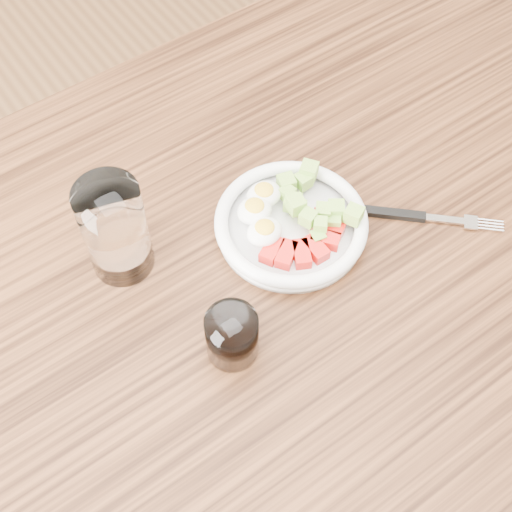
{
  "coord_description": "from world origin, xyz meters",
  "views": [
    {
      "loc": [
        -0.29,
        -0.39,
        1.56
      ],
      "look_at": [
        -0.01,
        0.01,
        0.8
      ],
      "focal_mm": 50.0,
      "sensor_mm": 36.0,
      "label": 1
    }
  ],
  "objects": [
    {
      "name": "dining_table",
      "position": [
        0.0,
        0.0,
        0.67
      ],
      "size": [
        1.5,
        0.9,
        0.77
      ],
      "color": "brown",
      "rests_on": "ground"
    },
    {
      "name": "fork",
      "position": [
        0.21,
        -0.04,
        0.77
      ],
      "size": [
        0.16,
        0.15,
        0.01
      ],
      "color": "black",
      "rests_on": "dining_table"
    },
    {
      "name": "water_glass",
      "position": [
        -0.14,
        0.12,
        0.84
      ],
      "size": [
        0.08,
        0.08,
        0.14
      ],
      "primitive_type": "cylinder",
      "color": "white",
      "rests_on": "dining_table"
    },
    {
      "name": "bowl",
      "position": [
        0.06,
        0.03,
        0.79
      ],
      "size": [
        0.21,
        0.21,
        0.05
      ],
      "color": "white",
      "rests_on": "dining_table"
    },
    {
      "name": "ground",
      "position": [
        0.0,
        0.0,
        0.0
      ],
      "size": [
        4.0,
        4.0,
        0.0
      ],
      "primitive_type": "plane",
      "color": "brown",
      "rests_on": "ground"
    },
    {
      "name": "coffee_glass",
      "position": [
        -0.1,
        -0.07,
        0.81
      ],
      "size": [
        0.06,
        0.06,
        0.07
      ],
      "color": "white",
      "rests_on": "dining_table"
    }
  ]
}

